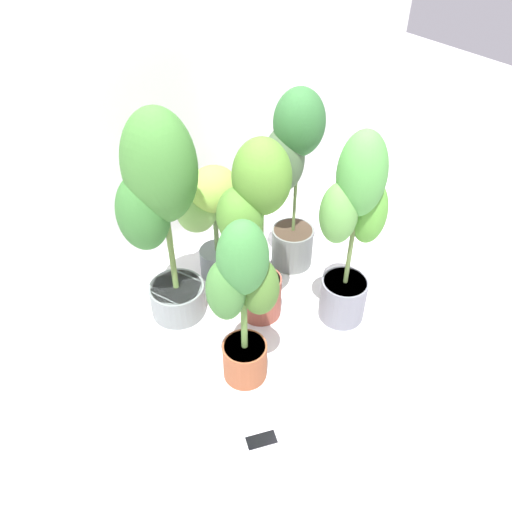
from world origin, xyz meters
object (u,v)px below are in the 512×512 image
potted_plant_back_left (159,203)px  cell_phone (261,440)px  potted_plant_back_right (293,171)px  potted_plant_front_right (353,226)px  potted_plant_front_left (243,297)px  potted_plant_back_center (213,212)px  potted_plant_center (255,219)px

potted_plant_back_left → cell_phone: (-0.07, -0.79, -0.62)m
potted_plant_back_left → potted_plant_back_right: bearing=-3.1°
potted_plant_front_right → potted_plant_back_left: potted_plant_back_left is taller
potted_plant_front_right → potted_plant_back_right: potted_plant_back_right is taller
potted_plant_back_left → potted_plant_front_left: bearing=-82.8°
potted_plant_back_center → potted_plant_back_left: (-0.31, -0.12, 0.24)m
potted_plant_center → potted_plant_back_right: 0.42m
potted_plant_front_left → potted_plant_back_center: bearing=67.7°
potted_plant_front_right → cell_phone: 0.93m
potted_plant_center → cell_phone: bearing=-124.1°
potted_plant_front_right → potted_plant_back_left: (-0.63, 0.48, 0.10)m
potted_plant_front_right → potted_plant_back_right: size_ratio=1.00×
potted_plant_back_center → cell_phone: (-0.38, -0.91, -0.38)m
potted_plant_front_right → potted_plant_front_left: (-0.57, -0.01, -0.07)m
potted_plant_front_right → potted_plant_back_left: bearing=142.4°
cell_phone → potted_plant_front_left: bearing=-4.4°
potted_plant_center → potted_plant_back_right: bearing=29.2°
potted_plant_back_center → potted_plant_front_left: (-0.25, -0.61, 0.07)m
potted_plant_front_right → potted_plant_center: (-0.32, 0.24, 0.03)m
potted_plant_front_left → cell_phone: potted_plant_front_left is taller
potted_plant_center → potted_plant_back_left: (-0.30, 0.24, 0.07)m
potted_plant_front_right → potted_plant_front_left: 0.57m
cell_phone → potted_plant_back_left: bearing=14.6°
potted_plant_back_center → potted_plant_back_right: potted_plant_back_right is taller
potted_plant_front_left → cell_phone: bearing=-113.9°
potted_plant_back_right → potted_plant_front_left: bearing=-142.9°
potted_plant_center → potted_plant_back_center: bearing=88.4°
potted_plant_front_right → potted_plant_back_right: bearing=84.5°
potted_plant_front_right → potted_plant_front_left: bearing=-178.8°
cell_phone → potted_plant_back_right: bearing=-24.8°
potted_plant_back_left → potted_plant_front_left: 0.53m
potted_plant_center → potted_plant_back_right: potted_plant_back_right is taller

